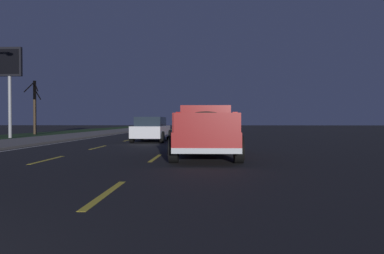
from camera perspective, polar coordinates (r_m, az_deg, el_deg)
The scene contains 9 objects.
ground at distance 28.65m, azimuth -4.61°, elevation -1.57°, with size 144.00×144.00×0.00m, color black.
sidewalk_shoulder at distance 30.48m, azimuth -18.65°, elevation -1.35°, with size 108.00×4.00×0.12m, color slate.
grass_verge at distance 32.62m, azimuth -26.87°, elevation -1.36°, with size 108.00×6.00×0.01m, color #1E3819.
lane_markings at distance 32.45m, azimuth -9.27°, elevation -1.27°, with size 108.00×7.04×0.01m.
pickup_truck at distance 12.34m, azimuth 2.28°, elevation -0.44°, with size 5.45×2.33×1.87m.
sedan_white at distance 21.61m, azimuth -6.81°, elevation -0.34°, with size 4.44×2.09×1.54m.
sedan_red at distance 28.90m, azimuth 2.54°, elevation 0.01°, with size 4.42×2.05×1.54m.
gas_price_sign at distance 29.61m, azimuth -28.22°, elevation 8.43°, with size 0.27×1.90×6.89m.
bare_tree_far at distance 36.30m, azimuth -24.82°, elevation 3.23°, with size 2.13×1.23×5.18m.
Camera 1 is at (-1.40, -3.55, 1.30)m, focal length 31.89 mm.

